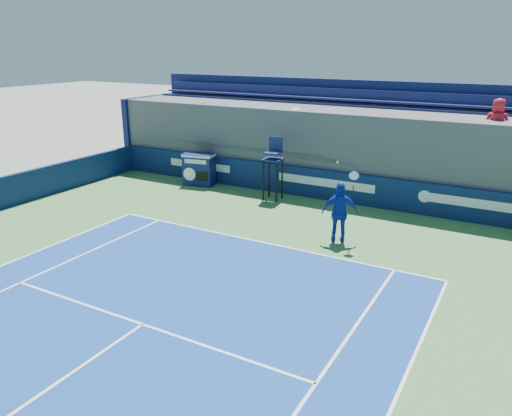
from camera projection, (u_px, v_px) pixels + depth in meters
The scene contains 5 objects.
back_hoarding at pixel (326, 185), 19.63m from camera, with size 20.40×0.21×1.20m.
match_clock at pixel (199, 168), 21.65m from camera, with size 1.44×0.96×1.40m.
umpire_chair at pixel (273, 162), 19.37m from camera, with size 0.75×0.75×2.48m.
tennis_player at pixel (340, 213), 15.28m from camera, with size 1.21×0.86×2.57m.
stadium_seating at pixel (345, 145), 20.94m from camera, with size 21.00×4.05×4.40m.
Camera 1 is at (6.89, -0.75, 5.88)m, focal length 35.00 mm.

